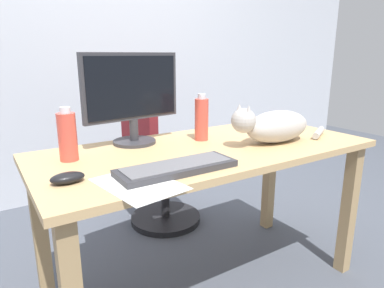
# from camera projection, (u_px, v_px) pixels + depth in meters

# --- Properties ---
(ground_plane) EXTENTS (8.00, 8.00, 0.00)m
(ground_plane) POSITION_uv_depth(u_px,v_px,m) (206.00, 285.00, 1.73)
(ground_plane) COLOR #474C56
(back_wall) EXTENTS (6.00, 0.04, 2.60)m
(back_wall) POSITION_uv_depth(u_px,v_px,m) (95.00, 33.00, 2.66)
(back_wall) COLOR silver
(back_wall) RESTS_ON ground_plane
(desk) EXTENTS (1.52, 0.69, 0.73)m
(desk) POSITION_uv_depth(u_px,v_px,m) (208.00, 168.00, 1.57)
(desk) COLOR tan
(desk) RESTS_ON ground_plane
(office_chair) EXTENTS (0.48, 0.48, 0.92)m
(office_chair) POSITION_uv_depth(u_px,v_px,m) (158.00, 169.00, 2.27)
(office_chair) COLOR black
(office_chair) RESTS_ON ground_plane
(monitor) EXTENTS (0.48, 0.20, 0.41)m
(monitor) POSITION_uv_depth(u_px,v_px,m) (133.00, 95.00, 1.54)
(monitor) COLOR #333338
(monitor) RESTS_ON desk
(keyboard) EXTENTS (0.44, 0.15, 0.03)m
(keyboard) POSITION_uv_depth(u_px,v_px,m) (177.00, 168.00, 1.22)
(keyboard) COLOR #333338
(keyboard) RESTS_ON desk
(cat) EXTENTS (0.61, 0.19, 0.20)m
(cat) POSITION_uv_depth(u_px,v_px,m) (274.00, 126.00, 1.60)
(cat) COLOR #B2ADA8
(cat) RESTS_ON desk
(computer_mouse) EXTENTS (0.11, 0.06, 0.04)m
(computer_mouse) POSITION_uv_depth(u_px,v_px,m) (67.00, 178.00, 1.10)
(computer_mouse) COLOR black
(computer_mouse) RESTS_ON desk
(paper_sheet) EXTENTS (0.25, 0.33, 0.00)m
(paper_sheet) POSITION_uv_depth(u_px,v_px,m) (139.00, 184.00, 1.10)
(paper_sheet) COLOR white
(paper_sheet) RESTS_ON desk
(water_bottle) EXTENTS (0.07, 0.07, 0.23)m
(water_bottle) POSITION_uv_depth(u_px,v_px,m) (202.00, 119.00, 1.64)
(water_bottle) COLOR #D84C3D
(water_bottle) RESTS_ON desk
(spray_bottle) EXTENTS (0.07, 0.07, 0.21)m
(spray_bottle) POSITION_uv_depth(u_px,v_px,m) (67.00, 136.00, 1.32)
(spray_bottle) COLOR #D84C3D
(spray_bottle) RESTS_ON desk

